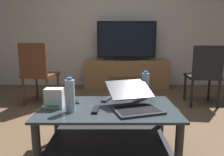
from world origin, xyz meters
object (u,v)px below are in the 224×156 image
router_box (55,98)px  dining_chair (205,73)px  cell_phone (73,102)px  soundbar_remote (108,99)px  side_chair (38,71)px  coffee_table (109,123)px  water_bottle_far (71,96)px  television (127,42)px  water_bottle_near (146,86)px  media_cabinet (126,74)px  laptop (134,101)px  tv_remote (96,110)px

router_box → dining_chair: bearing=37.2°
dining_chair → cell_phone: dining_chair is taller
cell_phone → soundbar_remote: size_ratio=0.88×
dining_chair → side_chair: bearing=179.1°
side_chair → router_box: (0.64, -1.43, -0.00)m
side_chair → router_box: bearing=-66.0°
coffee_table → water_bottle_far: water_bottle_far is taller
side_chair → soundbar_remote: bearing=-49.1°
television → cell_phone: bearing=-104.8°
router_box → water_bottle_near: bearing=19.1°
water_bottle_far → media_cabinet: bearing=77.2°
laptop → soundbar_remote: (-0.22, 0.23, -0.05)m
coffee_table → cell_phone: 0.37m
water_bottle_far → laptop: bearing=8.6°
media_cabinet → water_bottle_far: size_ratio=6.24×
water_bottle_far → dining_chair: bearing=41.6°
dining_chair → cell_phone: size_ratio=6.47×
router_box → water_bottle_far: size_ratio=0.59×
water_bottle_near → soundbar_remote: water_bottle_near is taller
cell_phone → router_box: bearing=-155.7°
water_bottle_near → side_chair: bearing=140.8°
television → water_bottle_near: size_ratio=4.46×
television → soundbar_remote: 2.42m
side_chair → tv_remote: 1.80m
water_bottle_near → laptop: bearing=-114.4°
water_bottle_near → tv_remote: size_ratio=1.63×
router_box → coffee_table: bearing=1.3°
side_chair → water_bottle_far: (0.79, -1.53, 0.05)m
side_chair → cell_phone: side_chair is taller
laptop → water_bottle_near: bearing=65.6°
water_bottle_far → tv_remote: bearing=5.6°
media_cabinet → router_box: 2.69m
television → water_bottle_far: size_ratio=4.30×
media_cabinet → laptop: bearing=-92.4°
dining_chair → water_bottle_near: 1.53m
cell_phone → tv_remote: bearing=-71.3°
media_cabinet → cell_phone: media_cabinet is taller
media_cabinet → tv_remote: media_cabinet is taller
laptop → router_box: size_ratio=3.23×
television → laptop: 2.61m
cell_phone → side_chair: bearing=95.1°
television → router_box: bearing=-106.6°
media_cabinet → water_bottle_far: 2.75m
coffee_table → laptop: laptop is taller
water_bottle_far → tv_remote: size_ratio=1.69×
coffee_table → router_box: 0.49m
coffee_table → router_box: bearing=-178.7°
television → tv_remote: bearing=-99.0°
laptop → water_bottle_far: bearing=-171.4°
side_chair → cell_phone: bearing=-59.4°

